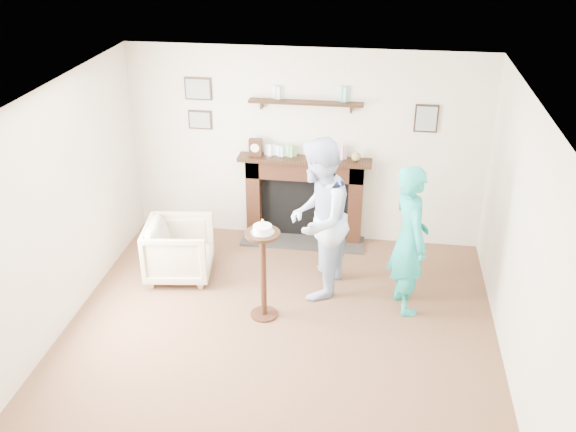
% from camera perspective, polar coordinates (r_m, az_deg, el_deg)
% --- Properties ---
extents(ground, '(5.00, 5.00, 0.00)m').
position_cam_1_polar(ground, '(6.57, -1.25, -11.93)').
color(ground, brown).
rests_on(ground, ground).
extents(room_shell, '(4.54, 5.02, 2.52)m').
position_cam_1_polar(room_shell, '(6.32, -0.37, 3.62)').
color(room_shell, beige).
rests_on(room_shell, ground).
extents(armchair, '(0.86, 0.84, 0.70)m').
position_cam_1_polar(armchair, '(7.86, -9.44, -5.17)').
color(armchair, '#BEAB8D').
rests_on(armchair, ground).
extents(man, '(0.83, 0.99, 1.84)m').
position_cam_1_polar(man, '(7.47, 2.52, -6.61)').
color(man, '#B0BBDC').
rests_on(man, ground).
extents(woman, '(0.58, 0.71, 1.68)m').
position_cam_1_polar(woman, '(7.32, 10.18, -7.86)').
color(woman, teal).
rests_on(woman, ground).
extents(pedestal_table, '(0.37, 0.37, 1.17)m').
position_cam_1_polar(pedestal_table, '(6.68, -2.24, -3.73)').
color(pedestal_table, black).
rests_on(pedestal_table, ground).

